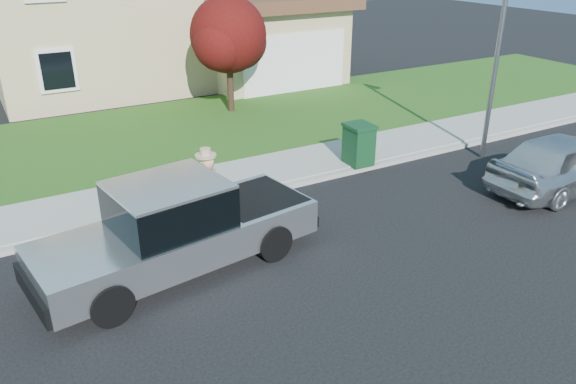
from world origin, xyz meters
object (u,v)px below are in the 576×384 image
object	(u,v)px
woman	(208,191)
ornamental_tree	(229,38)
pickup_truck	(177,229)
sedan	(565,162)
street_lamp	(501,45)
trash_bin	(359,144)

from	to	relation	value
woman	ornamental_tree	size ratio (longest dim) A/B	0.46
pickup_truck	ornamental_tree	world-z (taller)	ornamental_tree
sedan	street_lamp	world-z (taller)	street_lamp
woman	trash_bin	bearing A→B (deg)	-179.01
sedan	street_lamp	size ratio (longest dim) A/B	0.76
woman	sedan	xyz separation A→B (m)	(8.48, -2.47, -0.14)
ornamental_tree	street_lamp	size ratio (longest dim) A/B	0.71
sedan	ornamental_tree	size ratio (longest dim) A/B	1.07
trash_bin	street_lamp	world-z (taller)	street_lamp
trash_bin	ornamental_tree	bearing A→B (deg)	97.72
sedan	trash_bin	xyz separation A→B (m)	(-3.61, 3.67, -0.02)
sedan	trash_bin	bearing A→B (deg)	44.02
pickup_truck	street_lamp	distance (m)	10.00
pickup_truck	trash_bin	size ratio (longest dim) A/B	5.08
trash_bin	woman	bearing A→B (deg)	-164.66
woman	ornamental_tree	distance (m)	9.02
sedan	ornamental_tree	world-z (taller)	ornamental_tree
pickup_truck	ornamental_tree	xyz separation A→B (m)	(5.27, 9.04, 1.82)
sedan	street_lamp	bearing A→B (deg)	-1.17
ornamental_tree	street_lamp	bearing A→B (deg)	-60.71
pickup_truck	trash_bin	xyz separation A→B (m)	(5.99, 2.43, -0.12)
woman	ornamental_tree	xyz separation A→B (m)	(4.14, 7.82, 1.78)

